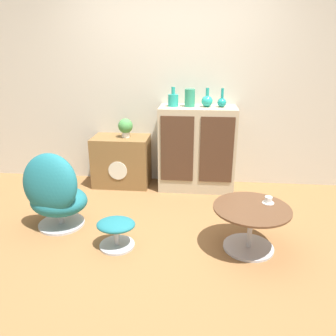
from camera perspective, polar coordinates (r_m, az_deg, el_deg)
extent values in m
plane|color=olive|center=(3.18, -1.79, -12.22)|extent=(12.00, 12.00, 0.00)
cube|color=beige|center=(4.27, 0.81, 14.62)|extent=(6.40, 0.06, 2.60)
cube|color=tan|center=(4.14, 5.06, 3.41)|extent=(0.93, 0.47, 1.05)
cube|color=#472D1E|center=(3.90, 1.59, 3.27)|extent=(0.39, 0.01, 0.80)
cube|color=#472D1E|center=(3.90, 8.46, 3.04)|extent=(0.39, 0.01, 0.80)
cube|color=brown|center=(4.32, -8.06, 1.23)|extent=(0.72, 0.45, 0.64)
cylinder|color=beige|center=(4.13, -8.75, -0.46)|extent=(0.24, 0.01, 0.24)
cylinder|color=#B7B7BC|center=(3.57, -18.00, -9.18)|extent=(0.46, 0.46, 0.02)
cylinder|color=#B7B7BC|center=(3.54, -18.11, -8.24)|extent=(0.06, 0.06, 0.11)
ellipsoid|color=#1E6B75|center=(3.46, -18.45, -5.43)|extent=(0.66, 0.59, 0.27)
ellipsoid|color=#1E6B75|center=(3.29, -19.90, -2.56)|extent=(0.64, 0.46, 0.62)
cylinder|color=#B7B7BC|center=(3.11, -8.85, -13.11)|extent=(0.32, 0.32, 0.02)
cylinder|color=#B7B7BC|center=(3.06, -8.94, -11.72)|extent=(0.04, 0.04, 0.16)
ellipsoid|color=#1E6B75|center=(3.00, -9.06, -9.70)|extent=(0.35, 0.30, 0.09)
cylinder|color=#B7B7BC|center=(3.13, 13.79, -13.21)|extent=(0.45, 0.45, 0.02)
cylinder|color=#B7B7BC|center=(3.03, 14.09, -10.10)|extent=(0.04, 0.04, 0.37)
cylinder|color=brown|center=(2.94, 14.41, -6.81)|extent=(0.67, 0.67, 0.02)
cylinder|color=teal|center=(4.02, 0.91, 11.70)|extent=(0.13, 0.13, 0.14)
cylinder|color=teal|center=(4.01, 0.92, 13.33)|extent=(0.04, 0.04, 0.09)
cylinder|color=#2D8E6B|center=(4.01, 3.82, 12.10)|extent=(0.12, 0.12, 0.21)
ellipsoid|color=teal|center=(4.01, 6.82, 11.47)|extent=(0.13, 0.13, 0.13)
cylinder|color=teal|center=(4.00, 6.88, 13.01)|extent=(0.04, 0.04, 0.09)
ellipsoid|color=teal|center=(4.02, 9.36, 11.17)|extent=(0.11, 0.11, 0.11)
cylinder|color=teal|center=(4.01, 9.45, 12.69)|extent=(0.03, 0.03, 0.12)
cylinder|color=silver|center=(4.21, -7.36, 5.79)|extent=(0.10, 0.10, 0.07)
sphere|color=#478E47|center=(4.18, -7.43, 7.28)|extent=(0.18, 0.18, 0.18)
cylinder|color=white|center=(3.05, 17.02, -5.79)|extent=(0.10, 0.10, 0.01)
cylinder|color=white|center=(3.04, 17.07, -5.33)|extent=(0.07, 0.07, 0.06)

